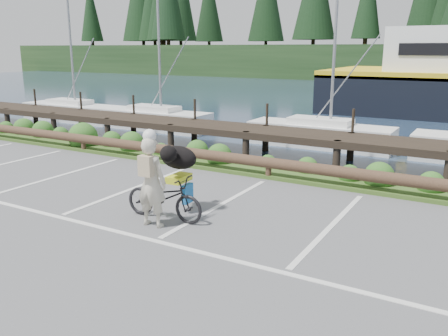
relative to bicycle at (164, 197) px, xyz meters
The scene contains 6 objects.
ground 0.97m from the bicycle, 48.86° to the right, with size 72.00×72.00×0.00m, color #505153.
vegetation_strip 4.71m from the bicycle, 83.17° to the left, with size 34.00×1.60×0.10m, color #3D5B21.
log_rail 4.03m from the bicycle, 81.98° to the left, with size 32.00×0.30×0.60m, color #443021, non-canonical shape.
bicycle is the anchor object (origin of this frame).
cyclist 0.61m from the bicycle, 87.31° to the right, with size 0.66×0.44×1.82m, color beige.
dog 0.93m from the bicycle, 92.69° to the left, with size 0.88×0.43×0.51m, color black.
Camera 1 is at (5.20, -6.86, 3.48)m, focal length 38.00 mm.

